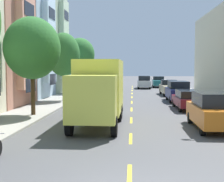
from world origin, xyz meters
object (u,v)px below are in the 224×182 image
parked_suv_white (109,79)px  parked_suv_orange (213,110)px  delivery_box_truck (99,89)px  parked_suv_navy (178,91)px  street_tree_farthest (80,55)px  parked_pickup_champagne (170,88)px  parked_sedan_charcoal (100,85)px  street_tree_third (63,55)px  moving_silver_sedan (144,82)px  street_tree_second (32,48)px  parked_pickup_teal (159,82)px  parked_hatchback_sky (89,91)px  parked_wagon_burgundy (188,99)px

parked_suv_white → parked_suv_orange: same height
delivery_box_truck → parked_suv_navy: size_ratio=1.56×
street_tree_farthest → parked_pickup_champagne: (10.83, -1.14, -3.96)m
parked_pickup_champagne → parked_sedan_charcoal: bearing=145.1°
street_tree_third → moving_silver_sedan: (8.20, 19.47, -3.42)m
street_tree_second → parked_suv_orange: bearing=-18.0°
parked_pickup_teal → parked_pickup_champagne: bearing=-89.6°
parked_hatchback_sky → parked_sedan_charcoal: size_ratio=0.89×
street_tree_second → parked_suv_white: 40.99m
parked_hatchback_sky → moving_silver_sedan: bearing=68.7°
parked_suv_white → delivery_box_truck: bearing=-86.5°
delivery_box_truck → moving_silver_sedan: delivery_box_truck is taller
parked_pickup_teal → parked_suv_white: bearing=135.5°
parked_pickup_champagne → parked_suv_navy: parked_suv_navy is taller
street_tree_second → parked_sedan_charcoal: (2.02, 23.41, -3.70)m
parked_pickup_teal → parked_wagon_burgundy: parked_pickup_teal is taller
parked_hatchback_sky → parked_suv_navy: parked_suv_navy is taller
parked_sedan_charcoal → street_tree_third: bearing=-98.1°
street_tree_second → parked_wagon_burgundy: 12.11m
parked_suv_orange → delivery_box_truck: bearing=171.2°
delivery_box_truck → parked_pickup_champagne: size_ratio=1.40×
parked_hatchback_sky → parked_suv_navy: 9.19m
parked_suv_orange → moving_silver_sedan: size_ratio=1.00×
parked_pickup_champagne → parked_wagon_burgundy: size_ratio=1.13×
parked_pickup_teal → parked_suv_white: 12.36m
parked_pickup_champagne → parked_suv_orange: (-0.17, -20.73, 0.16)m
parked_hatchback_sky → street_tree_farthest: bearing=108.8°
street_tree_second → parked_pickup_teal: (10.73, 32.14, -3.62)m
parked_suv_navy → moving_silver_sedan: 18.71m
street_tree_third → parked_hatchback_sky: bearing=60.6°
parked_pickup_champagne → parked_suv_orange: bearing=-90.5°
street_tree_farthest → parked_suv_white: bearing=85.1°
parked_wagon_burgundy → parked_suv_orange: bearing=-90.3°
street_tree_second → parked_pickup_teal: size_ratio=1.18×
parked_pickup_teal → parked_suv_orange: parked_suv_orange is taller
street_tree_third → delivery_box_truck: 12.82m
parked_suv_orange → parked_suv_white: bearing=101.2°
parked_suv_white → parked_sedan_charcoal: size_ratio=1.07×
street_tree_second → parked_sedan_charcoal: 23.79m
parked_suv_orange → parked_suv_navy: same height
parked_suv_orange → moving_silver_sedan: same height
delivery_box_truck → moving_silver_sedan: size_ratio=1.56×
street_tree_third → parked_suv_orange: street_tree_third is taller
street_tree_third → parked_hatchback_sky: (1.96, 3.47, -3.65)m
street_tree_third → parked_suv_white: bearing=86.5°
parked_sedan_charcoal → parked_suv_orange: parked_suv_orange is taller
delivery_box_truck → parked_suv_navy: 14.12m
parked_pickup_teal → parked_hatchback_sky: 21.34m
parked_hatchback_sky → parked_suv_white: 28.12m
parked_suv_navy → street_tree_third: bearing=-175.1°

